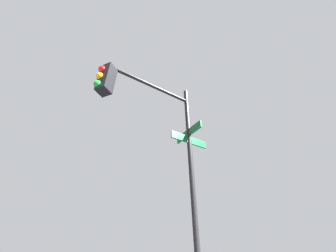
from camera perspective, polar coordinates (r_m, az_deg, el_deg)
The scene contains 1 object.
traffic_signal_near at distance 4.46m, azimuth -5.03°, elevation 1.70°, with size 1.90×2.61×5.14m.
Camera 1 is at (-8.46, -3.11, 0.97)m, focal length 20.02 mm.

